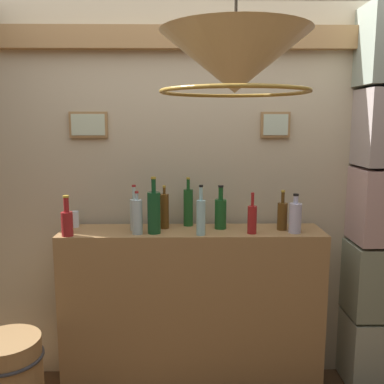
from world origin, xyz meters
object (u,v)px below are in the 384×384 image
(liquor_bottle_gin, at_px, (137,217))
(liquor_bottle_rye, at_px, (134,213))
(liquor_bottle_tequila, at_px, (221,213))
(liquor_bottle_amaro, at_px, (164,211))
(pendant_lamp, at_px, (235,64))
(liquor_bottle_brandy, at_px, (188,207))
(liquor_bottle_rum, at_px, (252,219))
(glass_tumbler_rocks, at_px, (74,219))
(liquor_bottle_scotch, at_px, (295,217))
(liquor_bottle_bourbon, at_px, (154,212))
(liquor_bottle_whiskey, at_px, (67,221))
(wooden_barrel, at_px, (9,380))
(liquor_bottle_port, at_px, (282,215))
(liquor_bottle_mezcal, at_px, (201,216))

(liquor_bottle_gin, relative_size, liquor_bottle_rye, 0.91)
(liquor_bottle_tequila, bearing_deg, liquor_bottle_rye, -176.30)
(liquor_bottle_amaro, xyz_separation_m, liquor_bottle_rye, (-0.18, -0.05, -0.01))
(liquor_bottle_tequila, relative_size, pendant_lamp, 0.45)
(liquor_bottle_gin, distance_m, liquor_bottle_rye, 0.10)
(liquor_bottle_gin, relative_size, pendant_lamp, 0.43)
(liquor_bottle_tequila, xyz_separation_m, liquor_bottle_brandy, (-0.20, 0.08, 0.02))
(liquor_bottle_rum, relative_size, glass_tumbler_rocks, 2.45)
(liquor_bottle_scotch, distance_m, liquor_bottle_bourbon, 0.86)
(liquor_bottle_whiskey, distance_m, wooden_barrel, 0.99)
(liquor_bottle_gin, height_order, glass_tumbler_rocks, liquor_bottle_gin)
(glass_tumbler_rocks, bearing_deg, pendant_lamp, -45.93)
(liquor_bottle_scotch, bearing_deg, pendant_lamp, -120.75)
(liquor_bottle_scotch, relative_size, wooden_barrel, 0.47)
(liquor_bottle_port, bearing_deg, liquor_bottle_brandy, 168.78)
(liquor_bottle_rye, bearing_deg, liquor_bottle_tequila, 3.70)
(liquor_bottle_tequila, bearing_deg, wooden_barrel, -165.56)
(liquor_bottle_tequila, distance_m, glass_tumbler_rocks, 0.94)
(liquor_bottle_amaro, xyz_separation_m, liquor_bottle_rum, (0.54, -0.14, -0.02))
(liquor_bottle_rye, height_order, wooden_barrel, liquor_bottle_rye)
(liquor_bottle_bourbon, bearing_deg, liquor_bottle_brandy, 42.92)
(liquor_bottle_tequila, bearing_deg, liquor_bottle_bourbon, -164.80)
(liquor_bottle_amaro, xyz_separation_m, pendant_lamp, (0.33, -0.91, 0.78))
(liquor_bottle_amaro, xyz_separation_m, liquor_bottle_tequila, (0.35, -0.01, -0.01))
(liquor_bottle_scotch, bearing_deg, liquor_bottle_rye, 175.71)
(liquor_bottle_port, relative_size, pendant_lamp, 0.41)
(liquor_bottle_bourbon, bearing_deg, liquor_bottle_scotch, 0.20)
(liquor_bottle_mezcal, bearing_deg, glass_tumbler_rocks, 165.58)
(liquor_bottle_gin, bearing_deg, liquor_bottle_brandy, 33.98)
(liquor_bottle_port, height_order, liquor_bottle_amaro, liquor_bottle_amaro)
(liquor_bottle_scotch, relative_size, liquor_bottle_whiskey, 0.99)
(liquor_bottle_scotch, height_order, liquor_bottle_bourbon, liquor_bottle_bourbon)
(pendant_lamp, bearing_deg, liquor_bottle_whiskey, 141.10)
(liquor_bottle_port, bearing_deg, liquor_bottle_bourbon, -174.49)
(liquor_bottle_port, bearing_deg, liquor_bottle_tequila, 174.78)
(liquor_bottle_scotch, height_order, liquor_bottle_brandy, liquor_bottle_brandy)
(liquor_bottle_scotch, bearing_deg, glass_tumbler_rocks, 173.35)
(liquor_bottle_whiskey, height_order, pendant_lamp, pendant_lamp)
(liquor_bottle_tequila, xyz_separation_m, liquor_bottle_rye, (-0.54, -0.03, 0.00))
(liquor_bottle_amaro, xyz_separation_m, liquor_bottle_scotch, (0.80, -0.12, -0.02))
(liquor_bottle_rye, bearing_deg, liquor_bottle_scotch, -4.29)
(liquor_bottle_port, xyz_separation_m, liquor_bottle_rum, (-0.20, -0.09, -0.00))
(liquor_bottle_amaro, height_order, liquor_bottle_tequila, liquor_bottle_tequila)
(liquor_bottle_tequila, bearing_deg, pendant_lamp, -91.32)
(glass_tumbler_rocks, bearing_deg, liquor_bottle_gin, -22.87)
(liquor_bottle_rum, height_order, liquor_bottle_mezcal, liquor_bottle_mezcal)
(liquor_bottle_scotch, xyz_separation_m, liquor_bottle_whiskey, (-1.37, -0.06, -0.01))
(liquor_bottle_gin, distance_m, liquor_bottle_tequila, 0.53)
(wooden_barrel, bearing_deg, liquor_bottle_brandy, 21.01)
(liquor_bottle_brandy, relative_size, liquor_bottle_mezcal, 1.05)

